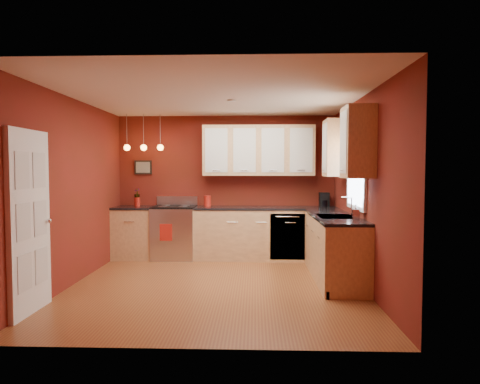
{
  "coord_description": "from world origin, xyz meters",
  "views": [
    {
      "loc": [
        0.53,
        -5.83,
        1.61
      ],
      "look_at": [
        0.3,
        1.0,
        1.25
      ],
      "focal_mm": 32.0,
      "sensor_mm": 36.0,
      "label": 1
    }
  ],
  "objects_px": {
    "gas_range": "(174,232)",
    "soap_pump": "(356,212)",
    "red_canister": "(207,201)",
    "coffee_maker": "(324,200)",
    "sink": "(336,218)"
  },
  "relations": [
    {
      "from": "sink",
      "to": "soap_pump",
      "type": "bearing_deg",
      "value": -64.53
    },
    {
      "from": "gas_range",
      "to": "sink",
      "type": "relative_size",
      "value": 1.59
    },
    {
      "from": "red_canister",
      "to": "coffee_maker",
      "type": "distance_m",
      "value": 2.12
    },
    {
      "from": "sink",
      "to": "soap_pump",
      "type": "xyz_separation_m",
      "value": [
        0.19,
        -0.39,
        0.13
      ]
    },
    {
      "from": "red_canister",
      "to": "soap_pump",
      "type": "distance_m",
      "value": 2.97
    },
    {
      "from": "red_canister",
      "to": "soap_pump",
      "type": "height_order",
      "value": "soap_pump"
    },
    {
      "from": "gas_range",
      "to": "red_canister",
      "type": "relative_size",
      "value": 5.65
    },
    {
      "from": "sink",
      "to": "red_canister",
      "type": "relative_size",
      "value": 3.56
    },
    {
      "from": "sink",
      "to": "gas_range",
      "type": "bearing_deg",
      "value": 150.22
    },
    {
      "from": "gas_range",
      "to": "coffee_maker",
      "type": "relative_size",
      "value": 4.39
    },
    {
      "from": "sink",
      "to": "soap_pump",
      "type": "relative_size",
      "value": 3.43
    },
    {
      "from": "gas_range",
      "to": "coffee_maker",
      "type": "xyz_separation_m",
      "value": [
        2.71,
        0.12,
        0.58
      ]
    },
    {
      "from": "sink",
      "to": "coffee_maker",
      "type": "relative_size",
      "value": 2.77
    },
    {
      "from": "gas_range",
      "to": "soap_pump",
      "type": "height_order",
      "value": "soap_pump"
    },
    {
      "from": "gas_range",
      "to": "red_canister",
      "type": "distance_m",
      "value": 0.82
    }
  ]
}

